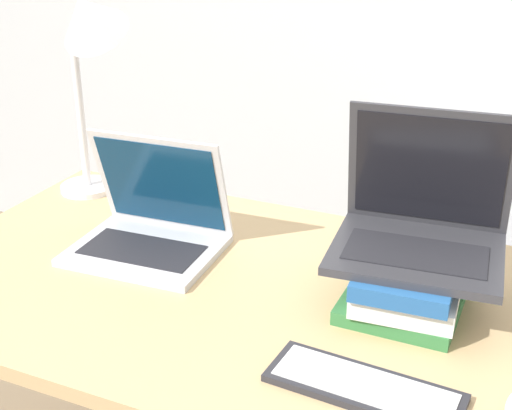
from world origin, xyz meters
TOP-DOWN VIEW (x-y plane):
  - desk at (0.00, 0.40)m, footprint 1.49×0.80m
  - laptop_left at (-0.31, 0.46)m, footprint 0.32×0.26m
  - book_stack at (0.25, 0.46)m, footprint 0.21×0.29m
  - laptop_on_books at (0.25, 0.50)m, footprint 0.33×0.28m
  - wireless_keyboard at (0.25, 0.18)m, footprint 0.31×0.13m
  - desk_lamp at (-0.57, 0.65)m, footprint 0.23×0.20m

SIDE VIEW (x-z plane):
  - desk at x=0.00m, z-range 0.29..1.03m
  - wireless_keyboard at x=0.25m, z-range 0.74..0.75m
  - book_stack at x=0.25m, z-range 0.74..0.84m
  - laptop_left at x=-0.31m, z-range 0.66..0.91m
  - laptop_on_books at x=0.25m, z-range 0.76..1.02m
  - desk_lamp at x=-0.57m, z-range 0.87..1.41m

